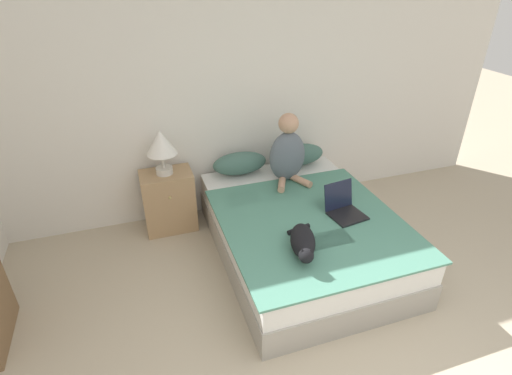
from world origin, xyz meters
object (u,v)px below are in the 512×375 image
object	(u,v)px
pillow_near	(240,163)
bed	(301,233)
pillow_far	(298,155)
nightstand	(169,201)
person_sitting	(288,153)
table_lamp	(161,145)
laptop_open	(344,208)
cat_tabby	(303,242)

from	to	relation	value
pillow_near	bed	bearing A→B (deg)	-68.98
pillow_far	nightstand	bearing A→B (deg)	-179.05
person_sitting	table_lamp	world-z (taller)	person_sitting
pillow_far	laptop_open	bearing A→B (deg)	-90.83
pillow_near	nightstand	distance (m)	0.84
cat_tabby	nightstand	world-z (taller)	cat_tabby
bed	nightstand	size ratio (longest dim) A/B	3.22
bed	person_sitting	distance (m)	0.82
person_sitting	table_lamp	size ratio (longest dim) A/B	1.57
cat_tabby	pillow_far	bearing A→B (deg)	175.28
pillow_near	nightstand	xyz separation A→B (m)	(-0.78, -0.02, -0.30)
bed	pillow_far	world-z (taller)	pillow_far
cat_tabby	laptop_open	size ratio (longest dim) A/B	1.55
pillow_near	cat_tabby	distance (m)	1.44
person_sitting	laptop_open	bearing A→B (deg)	-72.36
cat_tabby	laptop_open	xyz separation A→B (m)	(0.58, 0.38, -0.04)
person_sitting	cat_tabby	xyz separation A→B (m)	(-0.34, -1.14, -0.21)
pillow_near	person_sitting	world-z (taller)	person_sitting
pillow_near	person_sitting	size ratio (longest dim) A/B	0.81
bed	pillow_near	xyz separation A→B (m)	(-0.34, 0.88, 0.37)
cat_tabby	laptop_open	world-z (taller)	laptop_open
bed	cat_tabby	bearing A→B (deg)	-114.86
pillow_near	nightstand	world-z (taller)	pillow_near
cat_tabby	nightstand	bearing A→B (deg)	-130.60
nightstand	table_lamp	xyz separation A→B (m)	(-0.01, 0.00, 0.63)
pillow_far	laptop_open	xyz separation A→B (m)	(-0.02, -1.05, -0.06)
bed	pillow_near	bearing A→B (deg)	111.02
cat_tabby	table_lamp	distance (m)	1.70
person_sitting	cat_tabby	world-z (taller)	person_sitting
pillow_near	laptop_open	bearing A→B (deg)	-57.79
table_lamp	pillow_near	bearing A→B (deg)	1.75
nightstand	pillow_far	bearing A→B (deg)	0.95
person_sitting	laptop_open	size ratio (longest dim) A/B	2.03
bed	table_lamp	bearing A→B (deg)	142.70
table_lamp	bed	bearing A→B (deg)	-37.30
cat_tabby	table_lamp	bearing A→B (deg)	-130.43
laptop_open	nightstand	distance (m)	1.79
laptop_open	nightstand	world-z (taller)	laptop_open
pillow_near	table_lamp	distance (m)	0.86
cat_tabby	table_lamp	size ratio (longest dim) A/B	1.20
pillow_near	pillow_far	size ratio (longest dim) A/B	1.00
nightstand	pillow_near	bearing A→B (deg)	1.78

